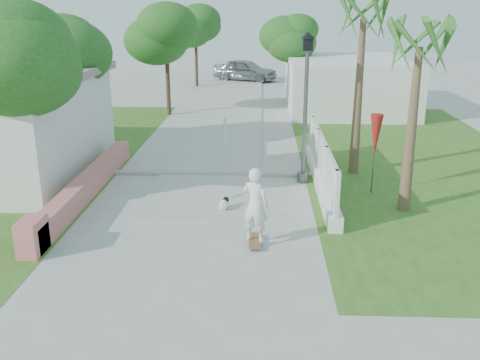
{
  "coord_description": "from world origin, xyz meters",
  "views": [
    {
      "loc": [
        1.63,
        -10.18,
        5.11
      ],
      "look_at": [
        1.11,
        2.18,
        1.1
      ],
      "focal_mm": 40.0,
      "sensor_mm": 36.0,
      "label": 1
    }
  ],
  "objects_px": {
    "bollard": "(225,130)",
    "patio_umbrella": "(376,136)",
    "skateboarder": "(239,199)",
    "parked_car": "(245,70)",
    "street_lamp": "(306,103)",
    "dog": "(224,204)"
  },
  "relations": [
    {
      "from": "patio_umbrella",
      "to": "skateboarder",
      "type": "bearing_deg",
      "value": -142.7
    },
    {
      "from": "bollard",
      "to": "patio_umbrella",
      "type": "height_order",
      "value": "patio_umbrella"
    },
    {
      "from": "parked_car",
      "to": "dog",
      "type": "bearing_deg",
      "value": -157.5
    },
    {
      "from": "street_lamp",
      "to": "parked_car",
      "type": "xyz_separation_m",
      "value": [
        -2.52,
        23.36,
        -1.65
      ]
    },
    {
      "from": "street_lamp",
      "to": "skateboarder",
      "type": "bearing_deg",
      "value": -115.25
    },
    {
      "from": "skateboarder",
      "to": "parked_car",
      "type": "bearing_deg",
      "value": -64.8
    },
    {
      "from": "patio_umbrella",
      "to": "skateboarder",
      "type": "xyz_separation_m",
      "value": [
        -3.7,
        -2.82,
        -0.9
      ]
    },
    {
      "from": "dog",
      "to": "parked_car",
      "type": "xyz_separation_m",
      "value": [
        -0.28,
        25.95,
        0.59
      ]
    },
    {
      "from": "bollard",
      "to": "dog",
      "type": "distance_m",
      "value": 7.12
    },
    {
      "from": "street_lamp",
      "to": "bollard",
      "type": "height_order",
      "value": "street_lamp"
    },
    {
      "from": "bollard",
      "to": "parked_car",
      "type": "distance_m",
      "value": 18.86
    },
    {
      "from": "parked_car",
      "to": "street_lamp",
      "type": "bearing_deg",
      "value": -151.96
    },
    {
      "from": "street_lamp",
      "to": "parked_car",
      "type": "bearing_deg",
      "value": 96.17
    },
    {
      "from": "bollard",
      "to": "dog",
      "type": "relative_size",
      "value": 2.15
    },
    {
      "from": "skateboarder",
      "to": "patio_umbrella",
      "type": "bearing_deg",
      "value": -119.02
    },
    {
      "from": "bollard",
      "to": "skateboarder",
      "type": "xyz_separation_m",
      "value": [
        0.9,
        -8.32,
        0.2
      ]
    },
    {
      "from": "street_lamp",
      "to": "dog",
      "type": "relative_size",
      "value": 8.74
    },
    {
      "from": "dog",
      "to": "street_lamp",
      "type": "bearing_deg",
      "value": 64.72
    },
    {
      "from": "bollard",
      "to": "dog",
      "type": "xyz_separation_m",
      "value": [
        0.46,
        -7.09,
        -0.39
      ]
    },
    {
      "from": "patio_umbrella",
      "to": "dog",
      "type": "xyz_separation_m",
      "value": [
        -4.14,
        -1.59,
        -1.49
      ]
    },
    {
      "from": "patio_umbrella",
      "to": "street_lamp",
      "type": "bearing_deg",
      "value": 152.24
    },
    {
      "from": "bollard",
      "to": "patio_umbrella",
      "type": "relative_size",
      "value": 0.47
    }
  ]
}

